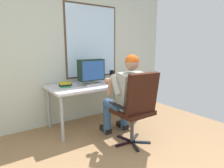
{
  "coord_description": "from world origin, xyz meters",
  "views": [
    {
      "loc": [
        -1.28,
        -0.76,
        1.37
      ],
      "look_at": [
        0.38,
        1.61,
        0.79
      ],
      "focal_mm": 31.02,
      "sensor_mm": 36.0,
      "label": 1
    }
  ],
  "objects": [
    {
      "name": "crt_monitor",
      "position": [
        0.27,
        2.04,
        0.96
      ],
      "size": [
        0.44,
        0.22,
        0.42
      ],
      "color": "beige",
      "rests_on": "desk"
    },
    {
      "name": "wine_glass",
      "position": [
        0.64,
        1.88,
        0.82
      ],
      "size": [
        0.08,
        0.08,
        0.14
      ],
      "color": "silver",
      "rests_on": "desk"
    },
    {
      "name": "person_seated",
      "position": [
        0.43,
        1.32,
        0.66
      ],
      "size": [
        0.55,
        0.76,
        1.25
      ],
      "color": "#2F4E73",
      "rests_on": "ground"
    },
    {
      "name": "book_stack",
      "position": [
        -0.18,
        2.09,
        0.76
      ],
      "size": [
        0.2,
        0.16,
        0.08
      ],
      "color": "#2C7B4A",
      "rests_on": "desk"
    },
    {
      "name": "office_chair",
      "position": [
        0.41,
        1.07,
        0.59
      ],
      "size": [
        0.59,
        0.56,
        1.04
      ],
      "color": "black",
      "rests_on": "ground"
    },
    {
      "name": "desk",
      "position": [
        0.3,
        2.05,
        0.66
      ],
      "size": [
        1.48,
        0.74,
        0.72
      ],
      "color": "#90969C",
      "rests_on": "ground"
    },
    {
      "name": "wall_rear",
      "position": [
        0.03,
        2.48,
        1.3
      ],
      "size": [
        4.45,
        0.08,
        2.58
      ],
      "color": "#B7BFB0",
      "rests_on": "ground"
    },
    {
      "name": "desk_speaker",
      "position": [
        0.81,
        2.21,
        0.81
      ],
      "size": [
        0.08,
        0.09,
        0.18
      ],
      "color": "black",
      "rests_on": "desk"
    }
  ]
}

